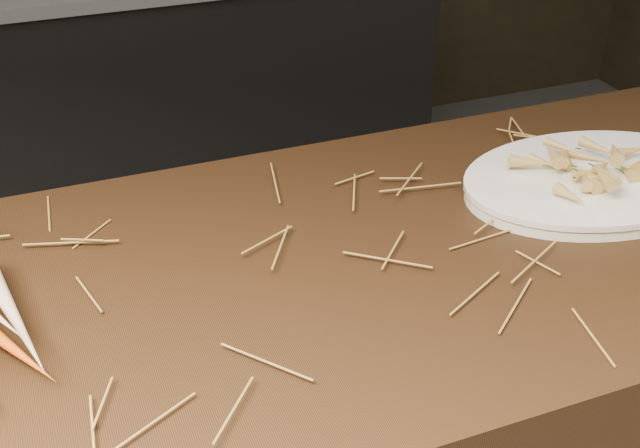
# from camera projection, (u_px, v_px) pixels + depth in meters

# --- Properties ---
(back_counter) EXTENTS (1.82, 0.62, 0.84)m
(back_counter) POSITION_uv_depth(u_px,v_px,m) (174.00, 84.00, 2.89)
(back_counter) COLOR black
(back_counter) RESTS_ON ground
(straw_bedding) EXTENTS (1.40, 0.60, 0.02)m
(straw_bedding) POSITION_uv_depth(u_px,v_px,m) (225.00, 280.00, 1.06)
(straw_bedding) COLOR olive
(straw_bedding) RESTS_ON main_counter
(serving_platter) EXTENTS (0.45, 0.31, 0.02)m
(serving_platter) POSITION_uv_depth(u_px,v_px,m) (595.00, 183.00, 1.27)
(serving_platter) COLOR white
(serving_platter) RESTS_ON main_counter
(roasted_veg_heap) EXTENTS (0.22, 0.17, 0.05)m
(roasted_veg_heap) POSITION_uv_depth(u_px,v_px,m) (599.00, 163.00, 1.25)
(roasted_veg_heap) COLOR #AF7D38
(roasted_veg_heap) RESTS_ON serving_platter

